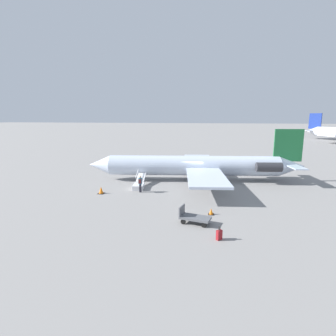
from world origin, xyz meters
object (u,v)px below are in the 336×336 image
(boarding_stairs, at_px, (139,185))
(luggage_cart, at_px, (194,217))
(airplane_main, at_px, (200,165))
(suitcase, at_px, (219,235))
(passenger, at_px, (140,183))

(boarding_stairs, height_order, luggage_cart, boarding_stairs)
(luggage_cart, bearing_deg, airplane_main, -75.56)
(suitcase, bearing_deg, airplane_main, -80.88)
(boarding_stairs, height_order, passenger, passenger)
(suitcase, bearing_deg, luggage_cart, -50.78)
(passenger, bearing_deg, suitcase, -147.84)
(passenger, bearing_deg, luggage_cart, -147.16)
(passenger, xyz_separation_m, luggage_cart, (-6.26, 6.94, -0.54))
(airplane_main, bearing_deg, luggage_cart, 83.54)
(airplane_main, xyz_separation_m, boarding_stairs, (6.28, 4.80, -1.51))
(boarding_stairs, xyz_separation_m, passenger, (-0.66, 1.60, 0.64))
(luggage_cart, relative_size, suitcase, 2.70)
(passenger, height_order, suitcase, passenger)
(airplane_main, xyz_separation_m, luggage_cart, (-0.64, 13.35, -1.42))
(boarding_stairs, bearing_deg, suitcase, -150.14)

